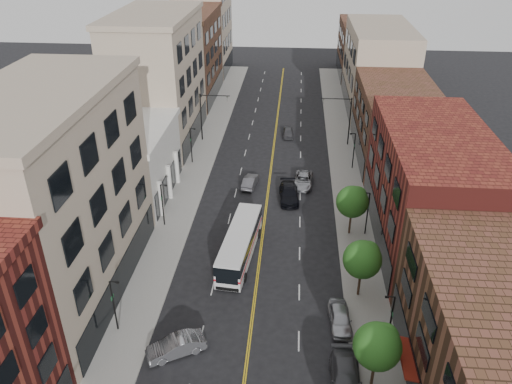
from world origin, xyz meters
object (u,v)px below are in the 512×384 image
(city_bus, at_px, (240,243))
(car_parked_mid, at_px, (346,378))
(car_lane_a, at_px, (289,194))
(car_lane_behind, at_px, (250,181))
(car_angle_b, at_px, (176,346))
(car_lane_b, at_px, (303,180))
(car_parked_far, at_px, (340,318))
(car_lane_c, at_px, (288,132))

(city_bus, relative_size, car_parked_mid, 2.13)
(car_parked_mid, height_order, car_lane_a, car_lane_a)
(city_bus, relative_size, car_lane_behind, 2.74)
(car_angle_b, xyz_separation_m, car_parked_mid, (13.00, -2.06, 0.02))
(car_parked_mid, xyz_separation_m, car_lane_b, (-3.06, 30.90, -0.09))
(car_parked_far, distance_m, car_lane_behind, 25.77)
(car_lane_b, bearing_deg, car_lane_c, 102.93)
(car_lane_behind, bearing_deg, car_lane_a, 156.85)
(car_parked_mid, bearing_deg, car_lane_b, 95.07)
(car_lane_behind, bearing_deg, car_lane_b, -165.34)
(car_lane_behind, bearing_deg, car_angle_b, 91.03)
(city_bus, relative_size, car_lane_a, 2.09)
(car_lane_a, distance_m, car_lane_c, 19.67)
(car_parked_mid, height_order, car_lane_c, car_parked_mid)
(car_lane_b, bearing_deg, car_parked_mid, -79.74)
(car_lane_a, distance_m, car_lane_b, 4.16)
(car_angle_b, xyz_separation_m, car_parked_far, (13.00, 4.17, -0.01))
(car_angle_b, bearing_deg, car_lane_c, 141.58)
(car_lane_behind, height_order, car_lane_a, car_lane_a)
(city_bus, distance_m, car_lane_c, 31.91)
(car_lane_a, bearing_deg, car_lane_c, 86.91)
(car_angle_b, xyz_separation_m, car_lane_b, (9.94, 28.85, -0.07))
(car_parked_far, distance_m, car_lane_c, 40.90)
(car_parked_far, relative_size, car_lane_behind, 1.06)
(car_parked_far, bearing_deg, car_lane_a, 99.07)
(city_bus, relative_size, car_parked_far, 2.59)
(car_lane_behind, bearing_deg, car_parked_mid, 115.60)
(car_angle_b, xyz_separation_m, car_lane_behind, (3.24, 28.02, -0.07))
(car_parked_mid, bearing_deg, car_parked_far, 89.41)
(car_lane_behind, bearing_deg, city_bus, 99.00)
(city_bus, distance_m, car_angle_b, 13.59)
(car_lane_b, relative_size, car_lane_c, 1.29)
(car_lane_behind, distance_m, car_lane_c, 17.26)
(car_angle_b, height_order, car_parked_far, car_angle_b)
(city_bus, distance_m, car_lane_behind, 14.98)
(car_lane_b, height_order, car_lane_c, car_lane_b)
(city_bus, bearing_deg, car_parked_far, -37.73)
(car_parked_far, xyz_separation_m, car_lane_behind, (-9.76, 23.85, -0.06))
(car_angle_b, bearing_deg, car_parked_far, 79.03)
(car_parked_far, bearing_deg, car_lane_c, 93.74)
(city_bus, height_order, car_lane_behind, city_bus)
(city_bus, xyz_separation_m, car_angle_b, (-3.60, -13.08, -0.93))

